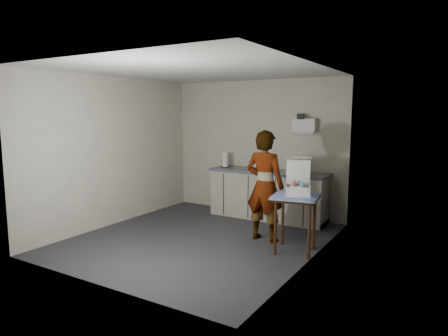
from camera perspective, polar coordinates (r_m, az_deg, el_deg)
The scene contains 15 objects.
ground at distance 6.41m, azimuth -3.57°, elevation -10.07°, with size 4.00×4.00×0.00m, color #25252A.
wall_back at distance 7.85m, azimuth 4.64°, elevation 2.94°, with size 3.60×0.02×2.60m, color beige.
wall_right at distance 5.33m, azimuth 12.36°, elevation 0.42°, with size 0.02×4.00×2.60m, color beige.
wall_left at distance 7.30m, azimuth -15.31°, elevation 2.31°, with size 0.02×4.00×2.60m, color beige.
ceiling at distance 6.13m, azimuth -3.78°, elevation 13.68°, with size 3.60×4.00×0.01m, color silver.
kitchen_counter at distance 7.54m, azimuth 6.31°, elevation -4.00°, with size 2.24×0.62×0.91m.
wall_shelf at distance 7.36m, azimuth 11.45°, elevation 5.96°, with size 0.42×0.18×0.37m.
side_table at distance 5.75m, azimuth 10.22°, elevation -4.89°, with size 0.74×0.74×0.82m.
standing_man at distance 6.18m, azimuth 5.85°, elevation -2.56°, with size 0.63×0.41×1.72m, color #B2A593.
soap_bottle at distance 7.40m, azimuth 5.22°, elevation 0.67°, with size 0.11×0.11×0.28m, color black.
soda_can at distance 7.49m, azimuth 6.92°, elevation 0.14°, with size 0.06×0.06×0.12m, color red.
dark_bottle at distance 7.56m, azimuth 4.84°, elevation 0.64°, with size 0.07×0.07×0.23m, color black.
paper_towel at distance 7.84m, azimuth 0.18°, elevation 1.11°, with size 0.16×0.16×0.29m.
dish_rack at distance 7.25m, azimuth 10.58°, elevation -0.19°, with size 0.39×0.29×0.27m.
bakery_box at distance 5.75m, azimuth 10.51°, elevation -2.74°, with size 0.44×0.45×0.48m.
Camera 1 is at (3.47, -5.01, 1.98)m, focal length 32.00 mm.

